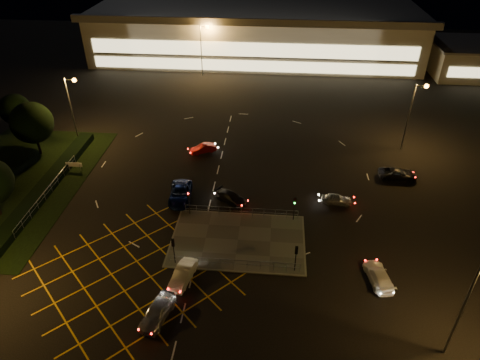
# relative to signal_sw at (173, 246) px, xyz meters

# --- Properties ---
(ground) EXTENTS (180.00, 180.00, 0.00)m
(ground) POSITION_rel_signal_sw_xyz_m (4.00, 5.99, -2.37)
(ground) COLOR black
(ground) RESTS_ON ground
(pedestrian_island) EXTENTS (14.00, 9.00, 0.12)m
(pedestrian_island) POSITION_rel_signal_sw_xyz_m (6.00, 3.99, -2.31)
(pedestrian_island) COLOR #4C4944
(pedestrian_island) RESTS_ON ground
(grass_verge) EXTENTS (18.00, 30.00, 0.08)m
(grass_verge) POSITION_rel_signal_sw_xyz_m (-24.00, 11.99, -2.33)
(grass_verge) COLOR black
(grass_verge) RESTS_ON ground
(hedge) EXTENTS (2.00, 26.00, 1.00)m
(hedge) POSITION_rel_signal_sw_xyz_m (-19.00, 11.99, -1.87)
(hedge) COLOR black
(hedge) RESTS_ON ground
(supermarket) EXTENTS (72.00, 26.50, 10.50)m
(supermarket) POSITION_rel_signal_sw_xyz_m (4.00, 67.95, 2.95)
(supermarket) COLOR beige
(supermarket) RESTS_ON ground
(retail_unit_a) EXTENTS (18.80, 14.80, 6.35)m
(retail_unit_a) POSITION_rel_signal_sw_xyz_m (50.00, 59.97, 0.85)
(retail_unit_a) COLOR beige
(retail_unit_a) RESTS_ON ground
(streetlight_se) EXTENTS (1.78, 0.56, 10.03)m
(streetlight_se) POSITION_rel_signal_sw_xyz_m (24.44, -8.01, 4.20)
(streetlight_se) COLOR slate
(streetlight_se) RESTS_ON ground
(streetlight_nw) EXTENTS (1.78, 0.56, 10.03)m
(streetlight_nw) POSITION_rel_signal_sw_xyz_m (-19.56, 23.99, 4.20)
(streetlight_nw) COLOR slate
(streetlight_nw) RESTS_ON ground
(streetlight_ne) EXTENTS (1.78, 0.56, 10.03)m
(streetlight_ne) POSITION_rel_signal_sw_xyz_m (28.44, 25.99, 4.20)
(streetlight_ne) COLOR slate
(streetlight_ne) RESTS_ON ground
(streetlight_far_left) EXTENTS (1.78, 0.56, 10.03)m
(streetlight_far_left) POSITION_rel_signal_sw_xyz_m (-5.56, 53.99, 4.20)
(streetlight_far_left) COLOR slate
(streetlight_far_left) RESTS_ON ground
(streetlight_far_right) EXTENTS (1.78, 0.56, 10.03)m
(streetlight_far_right) POSITION_rel_signal_sw_xyz_m (34.44, 55.99, 4.20)
(streetlight_far_right) COLOR slate
(streetlight_far_right) RESTS_ON ground
(signal_sw) EXTENTS (0.28, 0.30, 3.15)m
(signal_sw) POSITION_rel_signal_sw_xyz_m (0.00, 0.00, 0.00)
(signal_sw) COLOR black
(signal_sw) RESTS_ON pedestrian_island
(signal_se) EXTENTS (0.28, 0.30, 3.15)m
(signal_se) POSITION_rel_signal_sw_xyz_m (12.00, 0.00, 0.00)
(signal_se) COLOR black
(signal_se) RESTS_ON pedestrian_island
(signal_nw) EXTENTS (0.28, 0.30, 3.15)m
(signal_nw) POSITION_rel_signal_sw_xyz_m (0.00, 7.99, 0.00)
(signal_nw) COLOR black
(signal_nw) RESTS_ON pedestrian_island
(signal_ne) EXTENTS (0.28, 0.30, 3.15)m
(signal_ne) POSITION_rel_signal_sw_xyz_m (12.00, 7.99, 0.00)
(signal_ne) COLOR black
(signal_ne) RESTS_ON pedestrian_island
(tree_c) EXTENTS (5.76, 5.76, 7.84)m
(tree_c) POSITION_rel_signal_sw_xyz_m (-24.00, 19.99, 2.59)
(tree_c) COLOR black
(tree_c) RESTS_ON ground
(tree_d) EXTENTS (4.68, 4.68, 6.37)m
(tree_d) POSITION_rel_signal_sw_xyz_m (-30.00, 25.99, 1.65)
(tree_d) COLOR black
(tree_d) RESTS_ON ground
(car_near_silver) EXTENTS (2.93, 4.88, 1.56)m
(car_near_silver) POSITION_rel_signal_sw_xyz_m (-0.10, -6.71, -1.59)
(car_near_silver) COLOR silver
(car_near_silver) RESTS_ON ground
(car_queue_white) EXTENTS (2.33, 4.48, 1.41)m
(car_queue_white) POSITION_rel_signal_sw_xyz_m (1.25, -2.08, -1.66)
(car_queue_white) COLOR #BABABA
(car_queue_white) RESTS_ON ground
(car_left_blue) EXTENTS (3.23, 5.90, 1.57)m
(car_left_blue) POSITION_rel_signal_sw_xyz_m (-1.69, 10.99, -1.58)
(car_left_blue) COLOR #0C194C
(car_left_blue) RESTS_ON ground
(car_far_dkgrey) EXTENTS (4.45, 3.69, 1.22)m
(car_far_dkgrey) POSITION_rel_signal_sw_xyz_m (4.51, 10.99, -1.76)
(car_far_dkgrey) COLOR black
(car_far_dkgrey) RESTS_ON ground
(car_right_silver) EXTENTS (3.70, 1.63, 1.24)m
(car_right_silver) POSITION_rel_signal_sw_xyz_m (17.21, 11.70, -1.75)
(car_right_silver) COLOR #B1B4B9
(car_right_silver) RESTS_ON ground
(car_circ_red) EXTENTS (3.89, 2.91, 1.22)m
(car_circ_red) POSITION_rel_signal_sw_xyz_m (-0.77, 22.52, -1.75)
(car_circ_red) COLOR maroon
(car_circ_red) RESTS_ON ground
(car_east_grey) EXTENTS (4.99, 2.43, 1.37)m
(car_east_grey) POSITION_rel_signal_sw_xyz_m (25.74, 18.00, -1.68)
(car_east_grey) COLOR black
(car_east_grey) RESTS_ON ground
(car_approach_white) EXTENTS (2.68, 4.87, 1.34)m
(car_approach_white) POSITION_rel_signal_sw_xyz_m (19.99, -0.55, -1.70)
(car_approach_white) COLOR white
(car_approach_white) RESTS_ON ground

